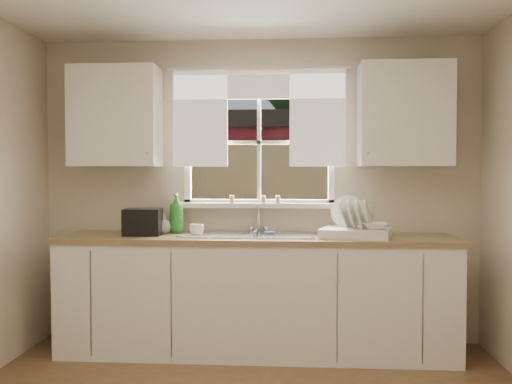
# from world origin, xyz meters

# --- Properties ---
(room_walls) EXTENTS (3.62, 4.02, 2.50)m
(room_walls) POSITION_xyz_m (0.00, -0.07, 1.24)
(room_walls) COLOR beige
(room_walls) RESTS_ON ground
(window) EXTENTS (1.38, 0.16, 1.06)m
(window) POSITION_xyz_m (0.00, 2.00, 1.49)
(window) COLOR white
(window) RESTS_ON room_walls
(curtains) EXTENTS (1.50, 0.03, 0.81)m
(curtains) POSITION_xyz_m (0.00, 1.95, 1.93)
(curtains) COLOR white
(curtains) RESTS_ON room_walls
(base_cabinets) EXTENTS (3.00, 0.62, 0.87)m
(base_cabinets) POSITION_xyz_m (0.00, 1.68, 0.43)
(base_cabinets) COLOR white
(base_cabinets) RESTS_ON ground
(countertop) EXTENTS (3.04, 0.65, 0.04)m
(countertop) POSITION_xyz_m (0.00, 1.68, 0.89)
(countertop) COLOR olive
(countertop) RESTS_ON base_cabinets
(upper_cabinet_left) EXTENTS (0.70, 0.33, 0.80)m
(upper_cabinet_left) POSITION_xyz_m (-1.15, 1.82, 1.85)
(upper_cabinet_left) COLOR white
(upper_cabinet_left) RESTS_ON room_walls
(upper_cabinet_right) EXTENTS (0.70, 0.33, 0.80)m
(upper_cabinet_right) POSITION_xyz_m (1.15, 1.82, 1.85)
(upper_cabinet_right) COLOR white
(upper_cabinet_right) RESTS_ON room_walls
(wall_outlet) EXTENTS (0.08, 0.01, 0.12)m
(wall_outlet) POSITION_xyz_m (0.88, 1.99, 1.08)
(wall_outlet) COLOR beige
(wall_outlet) RESTS_ON room_walls
(sill_jars) EXTENTS (0.42, 0.04, 0.06)m
(sill_jars) POSITION_xyz_m (-0.01, 1.94, 1.18)
(sill_jars) COLOR brown
(sill_jars) RESTS_ON window
(backyard) EXTENTS (20.00, 10.00, 6.13)m
(backyard) POSITION_xyz_m (0.58, 8.42, 3.46)
(backyard) COLOR #335421
(backyard) RESTS_ON ground
(sink) EXTENTS (0.88, 0.52, 0.40)m
(sink) POSITION_xyz_m (0.00, 1.71, 0.84)
(sink) COLOR #B7B7BC
(sink) RESTS_ON countertop
(dish_rack) EXTENTS (0.58, 0.49, 0.31)m
(dish_rack) POSITION_xyz_m (0.75, 1.64, 0.98)
(dish_rack) COLOR white
(dish_rack) RESTS_ON countertop
(bowl) EXTENTS (0.22, 0.22, 0.05)m
(bowl) POSITION_xyz_m (0.90, 1.58, 1.00)
(bowl) COLOR white
(bowl) RESTS_ON dish_rack
(soap_bottle_a) EXTENTS (0.15, 0.15, 0.32)m
(soap_bottle_a) POSITION_xyz_m (-0.66, 1.82, 1.07)
(soap_bottle_a) COLOR #2B832E
(soap_bottle_a) RESTS_ON countertop
(soap_bottle_b) EXTENTS (0.10, 0.11, 0.18)m
(soap_bottle_b) POSITION_xyz_m (-0.80, 1.79, 1.00)
(soap_bottle_b) COLOR #2D43AC
(soap_bottle_b) RESTS_ON countertop
(soap_bottle_c) EXTENTS (0.16, 0.16, 0.15)m
(soap_bottle_c) POSITION_xyz_m (-0.75, 1.80, 0.99)
(soap_bottle_c) COLOR beige
(soap_bottle_c) RESTS_ON countertop
(saucer) EXTENTS (0.20, 0.20, 0.01)m
(saucer) POSITION_xyz_m (-0.51, 1.58, 0.92)
(saucer) COLOR silver
(saucer) RESTS_ON countertop
(cup) EXTENTS (0.14, 0.14, 0.09)m
(cup) POSITION_xyz_m (-0.46, 1.65, 0.95)
(cup) COLOR white
(cup) RESTS_ON countertop
(black_appliance) EXTENTS (0.30, 0.27, 0.21)m
(black_appliance) POSITION_xyz_m (-0.89, 1.68, 1.01)
(black_appliance) COLOR black
(black_appliance) RESTS_ON countertop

